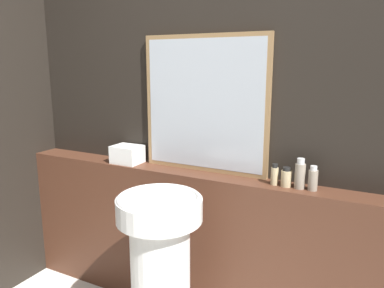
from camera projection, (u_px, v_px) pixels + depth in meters
The scene contains 9 objects.
wall_back at pixel (217, 116), 2.22m from camera, with size 8.00×0.06×2.50m.
vanity_counter at pixel (207, 247), 2.28m from camera, with size 2.67×0.18×0.92m.
pedestal_sink at pixel (160, 271), 1.91m from camera, with size 0.43×0.43×0.92m.
mirror at pixel (204, 105), 2.19m from camera, with size 0.79×0.03×0.80m.
towel_stack at pixel (127, 154), 2.43m from camera, with size 0.18×0.15×0.11m.
shampoo_bottle at pixel (275, 175), 2.00m from camera, with size 0.04×0.04×0.12m.
conditioner_bottle at pixel (286, 178), 1.97m from camera, with size 0.06×0.06×0.10m.
lotion_bottle at pixel (300, 175), 1.93m from camera, with size 0.05×0.05×0.16m.
body_wash_bottle at pixel (313, 179), 1.90m from camera, with size 0.05×0.05×0.13m.
Camera 1 is at (0.89, -0.41, 1.55)m, focal length 35.00 mm.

